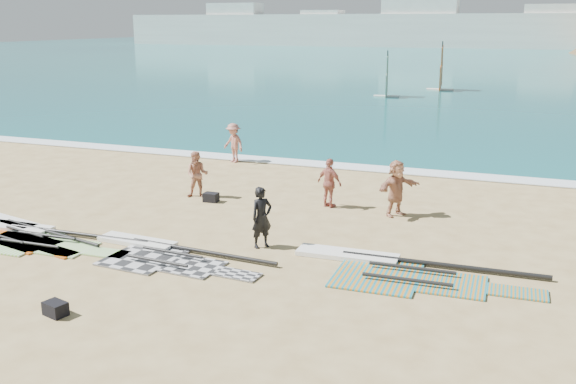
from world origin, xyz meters
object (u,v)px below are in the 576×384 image
(beachgoer_back, at_px, (330,183))
(beachgoer_mid, at_px, (234,143))
(gear_bag_near, at_px, (211,197))
(rig_grey, at_px, (160,253))
(person_wetsuit, at_px, (262,217))
(beachgoer_right, at_px, (396,188))
(rig_green, at_px, (36,237))
(rig_orange, at_px, (392,268))
(rig_red, at_px, (18,232))
(gear_bag_far, at_px, (55,309))
(beachgoer_left, at_px, (197,175))

(beachgoer_back, bearing_deg, beachgoer_mid, -19.23)
(gear_bag_near, bearing_deg, rig_grey, -77.49)
(person_wetsuit, bearing_deg, beachgoer_back, 29.50)
(beachgoer_mid, relative_size, beachgoer_right, 0.96)
(person_wetsuit, relative_size, beachgoer_right, 0.94)
(rig_green, relative_size, rig_orange, 0.90)
(beachgoer_mid, bearing_deg, rig_green, -71.78)
(rig_orange, bearing_deg, rig_grey, -171.14)
(beachgoer_mid, bearing_deg, rig_red, -75.70)
(gear_bag_far, xyz_separation_m, beachgoer_right, (5.24, 9.77, 0.76))
(person_wetsuit, bearing_deg, beachgoer_left, 82.87)
(beachgoer_mid, distance_m, beachgoer_back, 8.07)
(rig_grey, distance_m, beachgoer_back, 6.68)
(rig_orange, relative_size, rig_red, 1.27)
(rig_red, height_order, person_wetsuit, person_wetsuit)
(rig_red, xyz_separation_m, person_wetsuit, (7.15, 1.49, 0.80))
(beachgoer_right, bearing_deg, beachgoer_left, 127.02)
(gear_bag_far, height_order, person_wetsuit, person_wetsuit)
(beachgoer_left, relative_size, beachgoer_right, 0.91)
(person_wetsuit, xyz_separation_m, beachgoer_right, (2.82, 4.29, 0.05))
(gear_bag_near, bearing_deg, person_wetsuit, -46.39)
(rig_green, relative_size, beachgoer_right, 3.18)
(rig_red, bearing_deg, person_wetsuit, 24.62)
(gear_bag_far, bearing_deg, beachgoer_right, 61.81)
(beachgoer_mid, bearing_deg, beachgoer_right, -10.72)
(rig_red, height_order, beachgoer_right, beachgoer_right)
(rig_grey, height_order, rig_orange, rig_orange)
(rig_grey, xyz_separation_m, beachgoer_mid, (-3.20, 11.30, 0.82))
(rig_red, relative_size, beachgoer_back, 3.03)
(rig_red, relative_size, gear_bag_near, 10.26)
(person_wetsuit, relative_size, beachgoer_back, 1.03)
(rig_red, bearing_deg, gear_bag_far, -27.25)
(rig_orange, height_order, rig_red, rig_orange)
(rig_grey, xyz_separation_m, beachgoer_right, (5.14, 5.82, 0.86))
(beachgoer_mid, bearing_deg, rig_orange, -25.25)
(gear_bag_near, height_order, person_wetsuit, person_wetsuit)
(rig_green, xyz_separation_m, gear_bag_far, (3.97, -3.85, 0.10))
(rig_green, distance_m, beachgoer_left, 6.09)
(gear_bag_far, relative_size, beachgoer_left, 0.30)
(rig_red, height_order, gear_bag_far, gear_bag_far)
(rig_grey, distance_m, beachgoer_mid, 11.77)
(rig_green, relative_size, person_wetsuit, 3.38)
(rig_grey, relative_size, gear_bag_near, 11.28)
(beachgoer_left, bearing_deg, beachgoer_right, -14.39)
(rig_red, xyz_separation_m, gear_bag_near, (3.69, 5.12, 0.11))
(rig_green, distance_m, gear_bag_near, 6.02)
(beachgoer_mid, bearing_deg, beachgoer_back, -18.64)
(rig_orange, height_order, gear_bag_far, gear_bag_far)
(gear_bag_near, xyz_separation_m, beachgoer_right, (6.29, 0.66, 0.75))
(gear_bag_far, bearing_deg, rig_grey, 88.59)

